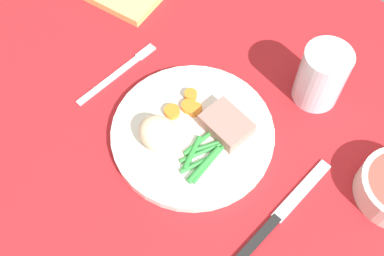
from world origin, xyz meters
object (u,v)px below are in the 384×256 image
object	(u,v)px
fork	(117,74)
water_glass	(320,79)
knife	(281,214)
dinner_plate	(192,134)
meat_portion	(226,124)

from	to	relation	value
fork	water_glass	world-z (taller)	water_glass
knife	water_glass	xyz separation A→B (cm)	(-8.79, 19.64, 4.11)
dinner_plate	fork	xyz separation A→B (cm)	(-17.19, -0.26, -0.60)
fork	knife	distance (cm)	34.80
meat_portion	water_glass	world-z (taller)	water_glass
meat_portion	water_glass	distance (cm)	16.46
water_glass	meat_portion	bearing A→B (deg)	-109.52
fork	water_glass	size ratio (longest dim) A/B	1.64
dinner_plate	fork	size ratio (longest dim) A/B	1.50
fork	water_glass	bearing A→B (deg)	32.43
dinner_plate	water_glass	distance (cm)	21.56
dinner_plate	water_glass	bearing A→B (deg)	65.49
meat_portion	knife	bearing A→B (deg)	-16.39
knife	meat_portion	bearing A→B (deg)	162.13
dinner_plate	meat_portion	size ratio (longest dim) A/B	3.53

